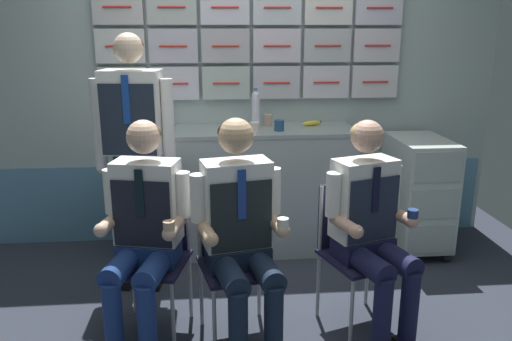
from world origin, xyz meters
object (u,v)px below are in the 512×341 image
at_px(folding_chair_center, 234,246).
at_px(crew_member_standing, 134,140).
at_px(crew_member_near_trolley, 372,222).
at_px(crew_member_left, 143,225).
at_px(water_bottle_blue_cap, 256,109).
at_px(snack_banana, 312,123).
at_px(folding_chair_left, 155,242).
at_px(espresso_cup_small, 254,128).
at_px(service_trolley, 418,191).
at_px(folding_chair_near_trolley, 353,238).
at_px(crew_member_center, 241,226).

xyz_separation_m(folding_chair_center, crew_member_standing, (-0.61, 0.63, 0.49)).
bearing_deg(crew_member_near_trolley, crew_member_left, 178.13).
bearing_deg(crew_member_standing, water_bottle_blue_cap, 33.01).
bearing_deg(snack_banana, folding_chair_left, -135.08).
xyz_separation_m(folding_chair_center, espresso_cup_small, (0.20, 0.96, 0.50)).
bearing_deg(service_trolley, crew_member_left, -151.70).
xyz_separation_m(service_trolley, folding_chair_near_trolley, (-0.79, -0.96, 0.04)).
height_order(folding_chair_center, crew_member_standing, crew_member_standing).
bearing_deg(snack_banana, crew_member_center, -115.02).
bearing_deg(crew_member_near_trolley, snack_banana, 93.67).
bearing_deg(service_trolley, folding_chair_near_trolley, -129.34).
height_order(crew_member_near_trolley, espresso_cup_small, crew_member_near_trolley).
bearing_deg(service_trolley, folding_chair_center, -146.00).
height_order(crew_member_center, crew_member_standing, crew_member_standing).
relative_size(service_trolley, folding_chair_center, 1.07).
height_order(crew_member_left, folding_chair_center, crew_member_left).
relative_size(folding_chair_left, espresso_cup_small, 10.20).
bearing_deg(folding_chair_near_trolley, service_trolley, 50.66).
bearing_deg(service_trolley, espresso_cup_small, -177.73).
height_order(folding_chair_center, crew_member_near_trolley, crew_member_near_trolley).
relative_size(crew_member_left, water_bottle_blue_cap, 4.12).
bearing_deg(crew_member_near_trolley, folding_chair_near_trolley, 108.54).
height_order(crew_member_near_trolley, snack_banana, crew_member_near_trolley).
bearing_deg(crew_member_left, folding_chair_center, 7.01).
bearing_deg(crew_member_near_trolley, espresso_cup_small, 117.91).
bearing_deg(crew_member_standing, service_trolley, 10.31).
distance_m(folding_chair_near_trolley, crew_member_standing, 1.53).
distance_m(crew_member_center, espresso_cup_small, 1.17).
relative_size(folding_chair_left, crew_member_left, 0.67).
relative_size(crew_member_center, folding_chair_near_trolley, 1.51).
height_order(crew_member_left, water_bottle_blue_cap, water_bottle_blue_cap).
xyz_separation_m(folding_chair_left, crew_member_left, (-0.04, -0.16, 0.17)).
height_order(service_trolley, crew_member_center, crew_member_center).
bearing_deg(folding_chair_center, service_trolley, 34.00).
bearing_deg(crew_member_near_trolley, water_bottle_blue_cap, 112.65).
distance_m(crew_member_left, water_bottle_blue_cap, 1.50).
height_order(crew_member_center, water_bottle_blue_cap, water_bottle_blue_cap).
relative_size(folding_chair_center, crew_member_near_trolley, 0.68).
bearing_deg(crew_member_left, crew_member_standing, 100.13).
distance_m(folding_chair_center, folding_chair_near_trolley, 0.72).
xyz_separation_m(folding_chair_center, water_bottle_blue_cap, (0.23, 1.18, 0.60)).
distance_m(folding_chair_center, snack_banana, 1.49).
bearing_deg(folding_chair_left, water_bottle_blue_cap, 57.53).
distance_m(crew_member_left, crew_member_center, 0.53).
xyz_separation_m(water_bottle_blue_cap, snack_banana, (0.45, 0.05, -0.13)).
height_order(folding_chair_left, crew_member_near_trolley, crew_member_near_trolley).
bearing_deg(crew_member_center, crew_member_near_trolley, 4.27).
relative_size(folding_chair_left, snack_banana, 4.91).
bearing_deg(espresso_cup_small, crew_member_left, -124.19).
bearing_deg(water_bottle_blue_cap, crew_member_center, -98.47).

